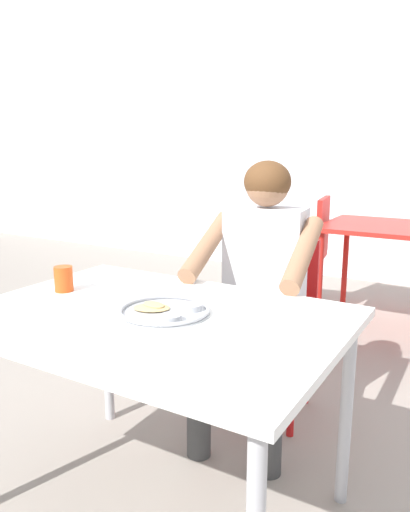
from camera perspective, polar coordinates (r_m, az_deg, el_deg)
name	(u,v)px	position (r m, az deg, el deg)	size (l,w,h in m)	color
back_wall	(400,95)	(4.92, 21.46, 16.72)	(12.00, 0.12, 3.40)	silver
table_foreground	(153,333)	(1.66, -5.92, -8.78)	(1.22, 0.87, 0.73)	white
thali_tray	(165,310)	(1.63, -4.58, -6.23)	(0.30, 0.30, 0.03)	#B7BABF
drinking_cup	(64,278)	(1.94, -15.88, -2.43)	(0.07, 0.07, 0.09)	#D84C19
chair_foreground	(273,310)	(2.43, 7.73, -6.18)	(0.45, 0.45, 0.83)	red
diner_foreground	(259,274)	(2.16, 6.19, -2.09)	(0.54, 0.59, 1.20)	#3E3E3E
table_background_red	(392,238)	(3.68, 20.59, 1.92)	(0.91, 0.77, 0.73)	red
chair_red_left	(309,246)	(3.89, 11.79, 1.10)	(0.45, 0.48, 0.89)	red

